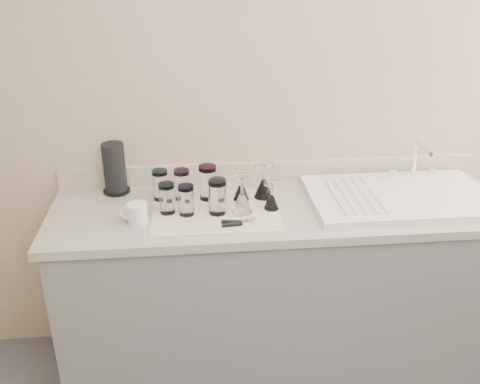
{
  "coord_description": "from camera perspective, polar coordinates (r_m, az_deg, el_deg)",
  "views": [
    {
      "loc": [
        -0.39,
        -0.93,
        1.98
      ],
      "look_at": [
        -0.19,
        1.15,
        1.0
      ],
      "focal_mm": 40.0,
      "sensor_mm": 36.0,
      "label": 1
    }
  ],
  "objects": [
    {
      "name": "goblet_back_left",
      "position": [
        2.43,
        0.13,
        0.2
      ],
      "size": [
        0.08,
        0.08,
        0.14
      ],
      "color": "white",
      "rests_on": "dish_towel"
    },
    {
      "name": "dish_towel",
      "position": [
        2.35,
        -2.61,
        -2.05
      ],
      "size": [
        0.55,
        0.42,
        0.01
      ],
      "primitive_type": "cube",
      "color": "white",
      "rests_on": "counter_unit"
    },
    {
      "name": "can_opener",
      "position": [
        2.23,
        -0.17,
        -3.32
      ],
      "size": [
        0.14,
        0.05,
        0.02
      ],
      "color": "silver",
      "rests_on": "dish_towel"
    },
    {
      "name": "counter_unit",
      "position": [
        2.65,
        4.02,
        -10.19
      ],
      "size": [
        2.06,
        0.62,
        0.9
      ],
      "color": "slate",
      "rests_on": "ground"
    },
    {
      "name": "tumbler_purple",
      "position": [
        2.43,
        -3.46,
        1.05
      ],
      "size": [
        0.08,
        0.08,
        0.16
      ],
      "color": "white",
      "rests_on": "dish_towel"
    },
    {
      "name": "goblet_front_right",
      "position": [
        2.35,
        3.37,
        -0.86
      ],
      "size": [
        0.07,
        0.07,
        0.12
      ],
      "color": "white",
      "rests_on": "dish_towel"
    },
    {
      "name": "tumbler_magenta",
      "position": [
        2.32,
        -7.8,
        -0.64
      ],
      "size": [
        0.07,
        0.07,
        0.14
      ],
      "color": "white",
      "rests_on": "dish_towel"
    },
    {
      "name": "white_mug",
      "position": [
        2.29,
        -10.95,
        -2.27
      ],
      "size": [
        0.13,
        0.1,
        0.09
      ],
      "color": "white",
      "rests_on": "counter_unit"
    },
    {
      "name": "sink_unit",
      "position": [
        2.56,
        16.62,
        -0.45
      ],
      "size": [
        0.82,
        0.5,
        0.22
      ],
      "color": "white",
      "rests_on": "counter_unit"
    },
    {
      "name": "tumbler_lavender",
      "position": [
        2.29,
        -2.43,
        -0.48
      ],
      "size": [
        0.08,
        0.08,
        0.16
      ],
      "color": "white",
      "rests_on": "dish_towel"
    },
    {
      "name": "tumbler_cyan",
      "position": [
        2.44,
        -6.21,
        0.81
      ],
      "size": [
        0.07,
        0.07,
        0.14
      ],
      "color": "white",
      "rests_on": "dish_towel"
    },
    {
      "name": "paper_towel_roll",
      "position": [
        2.56,
        -13.23,
        2.42
      ],
      "size": [
        0.13,
        0.13,
        0.24
      ],
      "color": "black",
      "rests_on": "counter_unit"
    },
    {
      "name": "goblet_back_right",
      "position": [
        2.45,
        2.54,
        0.64
      ],
      "size": [
        0.09,
        0.09,
        0.16
      ],
      "color": "white",
      "rests_on": "dish_towel"
    },
    {
      "name": "tumbler_teal",
      "position": [
        2.45,
        -8.49,
        0.78
      ],
      "size": [
        0.07,
        0.07,
        0.14
      ],
      "color": "white",
      "rests_on": "dish_towel"
    },
    {
      "name": "goblet_front_left",
      "position": [
        2.31,
        0.21,
        -0.93
      ],
      "size": [
        0.09,
        0.09,
        0.16
      ],
      "color": "white",
      "rests_on": "dish_towel"
    },
    {
      "name": "tumbler_blue",
      "position": [
        2.3,
        -5.75,
        -0.85
      ],
      "size": [
        0.07,
        0.07,
        0.14
      ],
      "color": "white",
      "rests_on": "dish_towel"
    },
    {
      "name": "room_envelope",
      "position": [
        1.09,
        15.93,
        1.32
      ],
      "size": [
        3.54,
        3.5,
        2.52
      ],
      "color": "#55555A",
      "rests_on": "ground"
    }
  ]
}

